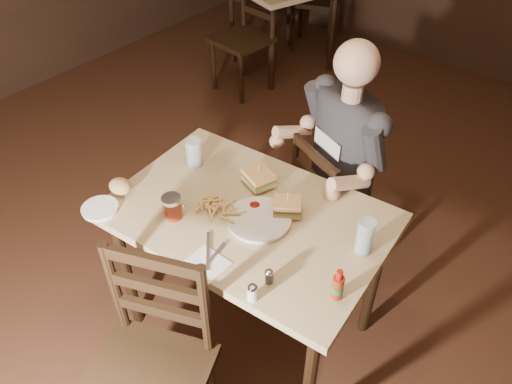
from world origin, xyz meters
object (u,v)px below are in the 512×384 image
Objects in this scene: glass_left at (194,153)px; syrup_dispenser at (172,207)px; chair_far at (337,207)px; dinner_plate at (259,220)px; bg_chair_near at (241,39)px; hot_sauce at (338,284)px; main_table at (249,228)px; side_plate at (100,209)px; chair_near at (144,383)px; glass_right at (365,236)px; diner at (340,136)px.

syrup_dispenser is (0.17, -0.30, -0.02)m from glass_left.
dinner_plate is (-0.03, -0.62, 0.36)m from chair_far.
bg_chair_near reaches higher than hot_sauce.
main_table is 1.30× the size of bg_chair_near.
syrup_dispenser reaches higher than side_plate.
bg_chair_near is 2.11m from glass_left.
glass_left is 1.29× the size of syrup_dispenser.
chair_near reaches higher than syrup_dispenser.
glass_left is at bearing 114.85° from syrup_dispenser.
bg_chair_near reaches higher than chair_far.
hot_sauce is (0.90, -0.23, -0.00)m from glass_left.
glass_left is 0.86m from glass_right.
syrup_dispenser reaches higher than chair_far.
bg_chair_near is 2.87m from hot_sauce.
chair_near is at bearing -116.54° from glass_right.
chair_near reaches higher than hot_sauce.
chair_far reaches higher than main_table.
chair_far is at bearing 90.00° from diner.
chair_far is at bearing 46.12° from glass_left.
chair_near reaches higher than side_plate.
side_plate is at bearing -147.02° from dinner_plate.
glass_left is 0.91× the size of side_plate.
chair_near is (-0.02, -1.29, 0.05)m from chair_far.
main_table is 7.86× the size of glass_right.
glass_left is 0.93m from hot_sauce.
glass_right reaches higher than syrup_dispenser.
side_plate is at bearing 128.53° from chair_near.
hot_sauce reaches higher than syrup_dispenser.
syrup_dispenser is at bearing 31.77° from side_plate.
dinner_plate is 0.46m from hot_sauce.
syrup_dispenser is at bearing -155.34° from glass_right.
glass_left is (-0.40, 0.10, 0.16)m from main_table.
main_table is 0.33m from syrup_dispenser.
diner is 0.82m from hot_sauce.
main_table is 0.12m from dinner_plate.
glass_left is at bearing 165.95° from main_table.
chair_near is at bearing -29.50° from side_plate.
hot_sauce is at bearing -15.75° from dinner_plate.
dinner_plate is 1.90× the size of glass_left.
bg_chair_near is 3.59× the size of dinner_plate.
chair_near is at bearing 110.47° from chair_far.
syrup_dispenser is (-0.32, -0.81, 0.40)m from chair_far.
chair_far is 3.32× the size of dinner_plate.
diner is at bearing -31.05° from bg_chair_near.
chair_far is 1.19m from side_plate.
glass_left is at bearing 79.13° from side_plate.
main_table is at bearing -14.05° from glass_left.
dinner_plate is (1.63, -1.83, 0.32)m from bg_chair_near.
glass_right reaches higher than glass_left.
bg_chair_near is at bearing 131.82° from dinner_plate.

